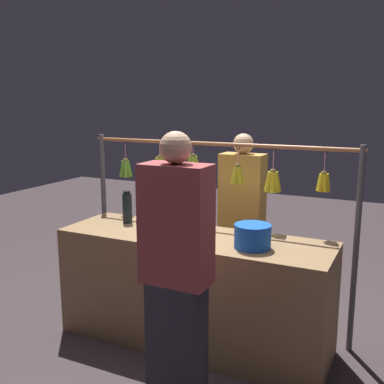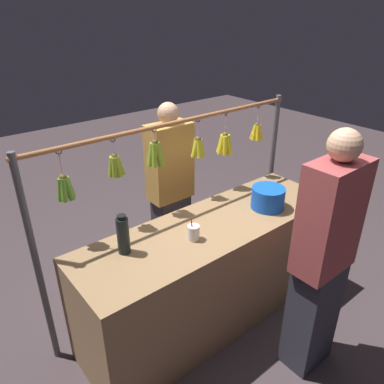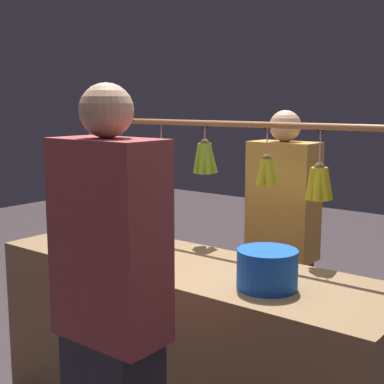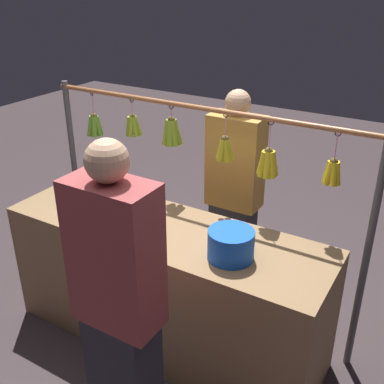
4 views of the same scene
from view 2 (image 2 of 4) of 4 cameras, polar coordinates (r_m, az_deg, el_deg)
name	(u,v)px [view 2 (image 2 of 4)]	position (r m, az deg, el deg)	size (l,w,h in m)	color
ground_plane	(210,314)	(3.22, 2.79, -18.17)	(12.00, 12.00, 0.00)	#3F3437
market_counter	(211,272)	(2.94, 2.98, -12.16)	(2.10, 0.65, 0.87)	olive
display_rack	(178,171)	(2.83, -2.22, 3.27)	(2.32, 0.14, 1.57)	#4C4C51
water_bottle	(123,235)	(2.36, -10.55, -6.50)	(0.08, 0.08, 0.27)	black
blue_bucket	(268,198)	(2.92, 11.59, -0.87)	(0.26, 0.26, 0.17)	blue
drink_cup	(193,232)	(2.49, 0.22, -6.24)	(0.08, 0.08, 0.16)	silver
vendor_person	(170,194)	(3.27, -3.33, -0.31)	(0.38, 0.21, 1.60)	#2D2D38
customer_person	(322,263)	(2.48, 19.33, -10.19)	(0.41, 0.22, 1.71)	#2D2D38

